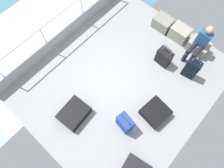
% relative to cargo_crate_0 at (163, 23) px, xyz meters
% --- Properties ---
extents(ground_plane, '(4.40, 5.20, 0.06)m').
position_rel_cargo_crate_0_xyz_m(ground_plane, '(0.30, -2.17, -0.21)').
color(ground_plane, '#939699').
extents(gunwale_port, '(0.06, 5.20, 0.45)m').
position_rel_cargo_crate_0_xyz_m(gunwale_port, '(-1.87, -2.17, 0.04)').
color(gunwale_port, '#939699').
rests_on(gunwale_port, ground_plane).
extents(railing_port, '(0.04, 4.20, 1.02)m').
position_rel_cargo_crate_0_xyz_m(railing_port, '(-1.87, -2.17, 0.60)').
color(railing_port, silver).
rests_on(railing_port, ground_plane).
extents(sea_wake, '(12.00, 12.00, 0.01)m').
position_rel_cargo_crate_0_xyz_m(sea_wake, '(-3.30, -2.17, -0.52)').
color(sea_wake, teal).
rests_on(sea_wake, ground_plane).
extents(cargo_crate_0, '(0.57, 0.42, 0.36)m').
position_rel_cargo_crate_0_xyz_m(cargo_crate_0, '(0.00, 0.00, 0.00)').
color(cargo_crate_0, gray).
rests_on(cargo_crate_0, ground_plane).
extents(cargo_crate_1, '(0.56, 0.40, 0.41)m').
position_rel_cargo_crate_0_xyz_m(cargo_crate_1, '(0.60, 0.01, 0.03)').
color(cargo_crate_1, '#9E9989').
rests_on(cargo_crate_1, ground_plane).
extents(cargo_crate_2, '(0.60, 0.41, 0.35)m').
position_rel_cargo_crate_0_xyz_m(cargo_crate_2, '(1.25, 0.00, -0.01)').
color(cargo_crate_2, '#9E9989').
rests_on(cargo_crate_2, ground_plane).
extents(passenger_seated, '(0.34, 0.66, 1.05)m').
position_rel_cargo_crate_0_xyz_m(passenger_seated, '(1.25, -0.18, 0.36)').
color(passenger_seated, '#26598C').
rests_on(passenger_seated, ground_plane).
extents(suitcase_0, '(0.37, 0.24, 0.81)m').
position_rel_cargo_crate_0_xyz_m(suitcase_0, '(1.50, -0.85, 0.16)').
color(suitcase_0, black).
rests_on(suitcase_0, ground_plane).
extents(suitcase_1, '(0.61, 0.76, 0.26)m').
position_rel_cargo_crate_0_xyz_m(suitcase_1, '(0.01, -3.72, -0.05)').
color(suitcase_1, black).
rests_on(suitcase_1, ground_plane).
extents(suitcase_2, '(0.42, 0.26, 0.73)m').
position_rel_cargo_crate_0_xyz_m(suitcase_2, '(0.75, -1.00, 0.08)').
color(suitcase_2, black).
rests_on(suitcase_2, ground_plane).
extents(suitcase_3, '(0.42, 0.31, 0.68)m').
position_rel_cargo_crate_0_xyz_m(suitcase_3, '(1.12, -3.08, 0.10)').
color(suitcase_3, navy).
rests_on(suitcase_3, ground_plane).
extents(suitcase_5, '(0.66, 0.67, 0.25)m').
position_rel_cargo_crate_0_xyz_m(suitcase_5, '(1.50, -2.34, -0.06)').
color(suitcase_5, black).
rests_on(suitcase_5, ground_plane).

